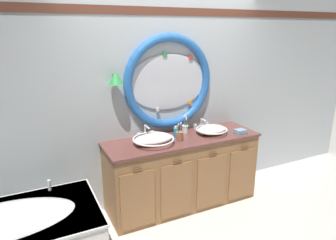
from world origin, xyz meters
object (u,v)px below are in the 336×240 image
object	(u,v)px
sink_basin_left	(153,139)
toothbrush_holder_right	(185,128)
toothbrush_holder_left	(180,136)
folded_hand_towel	(240,131)
soap_dispenser	(176,132)
sink_basin_right	(212,130)

from	to	relation	value
sink_basin_left	toothbrush_holder_right	world-z (taller)	toothbrush_holder_right
sink_basin_left	toothbrush_holder_left	xyz separation A→B (m)	(0.31, -0.04, 0.00)
toothbrush_holder_right	folded_hand_towel	world-z (taller)	toothbrush_holder_right
soap_dispenser	folded_hand_towel	size ratio (longest dim) A/B	1.02
sink_basin_right	toothbrush_holder_right	xyz separation A→B (m)	(-0.28, 0.18, 0.01)
sink_basin_left	folded_hand_towel	size ratio (longest dim) A/B	3.23
sink_basin_right	toothbrush_holder_right	distance (m)	0.33
toothbrush_holder_left	toothbrush_holder_right	distance (m)	0.29
sink_basin_left	soap_dispenser	distance (m)	0.34
toothbrush_holder_right	folded_hand_towel	size ratio (longest dim) A/B	1.53
toothbrush_holder_right	soap_dispenser	world-z (taller)	toothbrush_holder_right
toothbrush_holder_left	toothbrush_holder_right	size ratio (longest dim) A/B	0.98
soap_dispenser	folded_hand_towel	bearing A→B (deg)	-15.69
toothbrush_holder_left	soap_dispenser	size ratio (longest dim) A/B	1.47
sink_basin_left	soap_dispenser	world-z (taller)	soap_dispenser
toothbrush_holder_right	folded_hand_towel	bearing A→B (deg)	-27.64
sink_basin_right	toothbrush_holder_left	world-z (taller)	toothbrush_holder_left
sink_basin_right	toothbrush_holder_left	xyz separation A→B (m)	(-0.47, -0.04, 0.01)
toothbrush_holder_right	sink_basin_right	bearing A→B (deg)	-32.27
soap_dispenser	sink_basin_left	bearing A→B (deg)	-166.61
sink_basin_left	soap_dispenser	bearing A→B (deg)	13.39
toothbrush_holder_left	toothbrush_holder_right	world-z (taller)	toothbrush_holder_right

